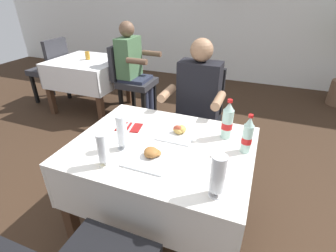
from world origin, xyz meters
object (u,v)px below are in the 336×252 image
object	(u,v)px
background_dining_table	(89,72)
background_chair_right	(131,77)
beer_glass_left	(103,149)
beer_glass_right	(218,176)
background_patron	(133,66)
cola_bottle_primary	(247,136)
plate_near_camera	(151,155)
seated_diner_far	(197,104)
plate_far_diner	(178,132)
chair_far_diner_seat	(196,114)
beer_glass_middle	(122,132)
main_dining_table	(163,165)
background_table_tumbler	(88,56)
cola_bottle_secondary	(227,121)
background_chair_left	(51,67)
napkin_cutlery_set	(129,127)

from	to	relation	value
background_dining_table	background_chair_right	size ratio (longest dim) A/B	0.98
beer_glass_left	beer_glass_right	bearing A→B (deg)	-0.45
background_patron	cola_bottle_primary	bearing A→B (deg)	-43.43
plate_near_camera	beer_glass_left	world-z (taller)	beer_glass_left
background_chair_right	seated_diner_far	bearing A→B (deg)	-37.01
plate_far_diner	cola_bottle_primary	world-z (taller)	cola_bottle_primary
chair_far_diner_seat	beer_glass_left	world-z (taller)	chair_far_diner_seat
chair_far_diner_seat	background_dining_table	xyz separation A→B (m)	(-1.80, 0.76, -0.00)
beer_glass_middle	background_chair_right	xyz separation A→B (m)	(-0.92, 1.74, -0.29)
main_dining_table	background_table_tumbler	distance (m)	2.42
background_dining_table	plate_far_diner	bearing A→B (deg)	-37.96
main_dining_table	background_table_tumbler	world-z (taller)	background_table_tumbler
background_dining_table	background_patron	world-z (taller)	background_patron
seated_diner_far	background_chair_right	distance (m)	1.44
cola_bottle_secondary	background_patron	distance (m)	1.99
beer_glass_left	background_chair_left	distance (m)	2.99
beer_glass_left	beer_glass_middle	distance (m)	0.18
background_chair_right	background_table_tumbler	bearing A→B (deg)	178.72
main_dining_table	beer_glass_right	distance (m)	0.60
beer_glass_middle	cola_bottle_primary	distance (m)	0.75
main_dining_table	cola_bottle_secondary	world-z (taller)	cola_bottle_secondary
plate_near_camera	background_dining_table	size ratio (longest dim) A/B	0.27
beer_glass_middle	beer_glass_right	world-z (taller)	beer_glass_right
cola_bottle_secondary	background_dining_table	bearing A→B (deg)	147.76
plate_far_diner	background_chair_left	xyz separation A→B (m)	(-2.54, 1.45, -0.19)
plate_near_camera	cola_bottle_secondary	bearing A→B (deg)	47.28
main_dining_table	plate_far_diner	size ratio (longest dim) A/B	4.85
cola_bottle_secondary	cola_bottle_primary	bearing A→B (deg)	-41.86
plate_near_camera	plate_far_diner	xyz separation A→B (m)	(0.06, 0.31, -0.00)
cola_bottle_primary	background_dining_table	xyz separation A→B (m)	(-2.31, 1.49, -0.29)
chair_far_diner_seat	cola_bottle_primary	bearing A→B (deg)	-55.69
background_chair_left	background_chair_right	world-z (taller)	same
background_chair_right	background_table_tumbler	distance (m)	0.71
beer_glass_left	seated_diner_far	bearing A→B (deg)	77.13
plate_far_diner	napkin_cutlery_set	size ratio (longest dim) A/B	1.20
plate_far_diner	background_dining_table	xyz separation A→B (m)	(-1.86, 1.45, -0.20)
beer_glass_left	background_table_tumbler	world-z (taller)	beer_glass_left
seated_diner_far	napkin_cutlery_set	xyz separation A→B (m)	(-0.33, -0.62, 0.02)
chair_far_diner_seat	background_chair_left	size ratio (longest dim) A/B	1.00
seated_diner_far	beer_glass_right	world-z (taller)	seated_diner_far
background_chair_right	background_patron	distance (m)	0.16
cola_bottle_primary	plate_far_diner	bearing A→B (deg)	174.85
beer_glass_right	napkin_cutlery_set	xyz separation A→B (m)	(-0.72, 0.44, -0.11)
seated_diner_far	background_chair_left	xyz separation A→B (m)	(-2.51, 0.86, -0.16)
beer_glass_middle	background_dining_table	distance (m)	2.38
beer_glass_middle	background_patron	world-z (taller)	background_patron
seated_diner_far	cola_bottle_secondary	xyz separation A→B (m)	(0.34, -0.50, 0.14)
beer_glass_middle	cola_bottle_primary	xyz separation A→B (m)	(0.71, 0.24, -0.01)
cola_bottle_secondary	beer_glass_right	bearing A→B (deg)	-84.83
background_patron	background_table_tumbler	distance (m)	0.72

